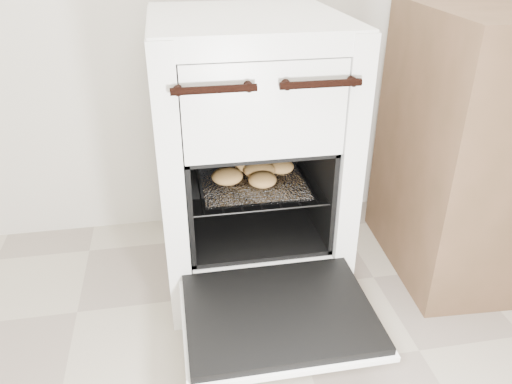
# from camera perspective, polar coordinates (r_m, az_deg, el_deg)

# --- Properties ---
(stove) EXTENTS (0.56, 0.62, 0.86)m
(stove) POSITION_cam_1_polar(r_m,az_deg,el_deg) (1.61, -0.87, 3.72)
(stove) COLOR white
(stove) RESTS_ON ground
(oven_door) EXTENTS (0.50, 0.39, 0.04)m
(oven_door) POSITION_cam_1_polar(r_m,az_deg,el_deg) (1.35, 2.62, -13.74)
(oven_door) COLOR black
(oven_door) RESTS_ON stove
(oven_rack) EXTENTS (0.41, 0.39, 0.01)m
(oven_rack) POSITION_cam_1_polar(r_m,az_deg,el_deg) (1.58, -0.48, 1.23)
(oven_rack) COLOR black
(oven_rack) RESTS_ON stove
(foil_sheet) EXTENTS (0.32, 0.28, 0.01)m
(foil_sheet) POSITION_cam_1_polar(r_m,az_deg,el_deg) (1.56, -0.37, 1.10)
(foil_sheet) COLOR silver
(foil_sheet) RESTS_ON oven_rack
(baked_rolls) EXTENTS (0.31, 0.23, 0.05)m
(baked_rolls) POSITION_cam_1_polar(r_m,az_deg,el_deg) (1.58, -0.28, 2.42)
(baked_rolls) COLOR #B58748
(baked_rolls) RESTS_ON foil_sheet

